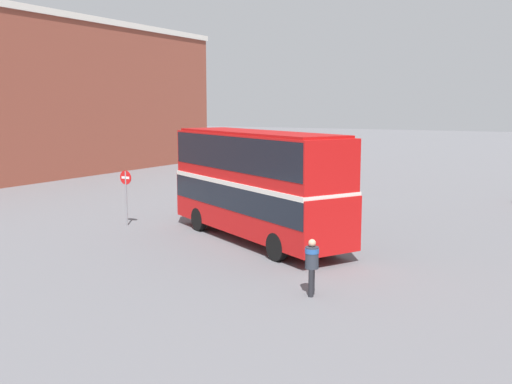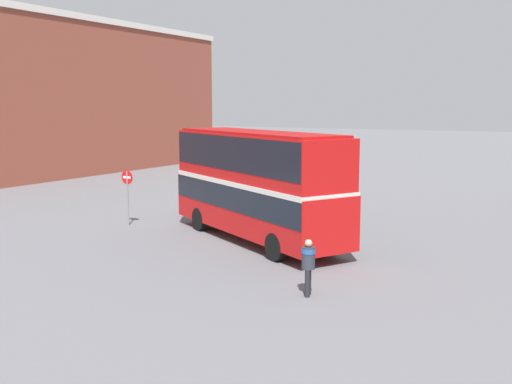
% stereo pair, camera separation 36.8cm
% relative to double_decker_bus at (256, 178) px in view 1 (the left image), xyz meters
% --- Properties ---
extents(ground_plane, '(240.00, 240.00, 0.00)m').
position_rel_double_decker_bus_xyz_m(ground_plane, '(1.85, 0.37, -2.68)').
color(ground_plane, slate).
extents(building_row_left, '(11.46, 39.74, 12.92)m').
position_rel_double_decker_bus_xyz_m(building_row_left, '(-29.09, 11.65, 3.78)').
color(building_row_left, brown).
rests_on(building_row_left, ground_plane).
extents(double_decker_bus, '(10.36, 7.28, 4.68)m').
position_rel_double_decker_bus_xyz_m(double_decker_bus, '(0.00, 0.00, 0.00)').
color(double_decker_bus, red).
rests_on(double_decker_bus, ground_plane).
extents(pedestrian_foreground, '(0.54, 0.54, 1.76)m').
position_rel_double_decker_bus_xyz_m(pedestrian_foreground, '(5.15, -5.75, -1.61)').
color(pedestrian_foreground, '#232328').
rests_on(pedestrian_foreground, ground_plane).
extents(parked_car_kerb_near, '(4.74, 1.86, 1.56)m').
position_rel_double_decker_bus_xyz_m(parked_car_kerb_near, '(-2.74, 12.66, -1.89)').
color(parked_car_kerb_near, silver).
rests_on(parked_car_kerb_near, ground_plane).
extents(no_entry_sign, '(0.67, 0.08, 2.68)m').
position_rel_double_decker_bus_xyz_m(no_entry_sign, '(-6.99, -0.26, -0.87)').
color(no_entry_sign, gray).
rests_on(no_entry_sign, ground_plane).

